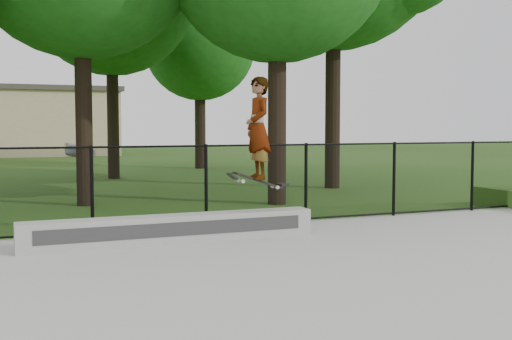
% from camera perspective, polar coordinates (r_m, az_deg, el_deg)
% --- Properties ---
extents(ground, '(100.00, 100.00, 0.00)m').
position_cam_1_polar(ground, '(6.41, 12.69, -13.31)').
color(ground, '#2C5818').
rests_on(ground, ground).
extents(concrete_slab, '(14.00, 12.00, 0.06)m').
position_cam_1_polar(concrete_slab, '(6.40, 12.69, -13.05)').
color(concrete_slab, '#A7A7A1').
rests_on(concrete_slab, ground).
extents(grind_ledge, '(4.65, 0.40, 0.43)m').
position_cam_1_polar(grind_ledge, '(10.16, -7.42, -5.21)').
color(grind_ledge, '#9B9B96').
rests_on(grind_ledge, concrete_slab).
extents(car_c, '(4.02, 2.71, 1.17)m').
position_cam_1_polar(car_c, '(41.01, -16.79, 2.00)').
color(car_c, '#9DA3B2').
rests_on(car_c, ground).
extents(skater_airborne, '(0.81, 0.61, 1.86)m').
position_cam_1_polar(skater_airborne, '(10.32, 0.18, 3.56)').
color(skater_airborne, black).
rests_on(skater_airborne, ground).
extents(chainlink_fence, '(16.06, 0.06, 1.50)m').
position_cam_1_polar(chainlink_fence, '(11.50, -4.46, -1.42)').
color(chainlink_fence, black).
rests_on(chainlink_fence, concrete_slab).
extents(distant_building, '(12.40, 6.40, 4.30)m').
position_cam_1_polar(distant_building, '(43.01, -20.54, 4.10)').
color(distant_building, tan).
rests_on(distant_building, ground).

